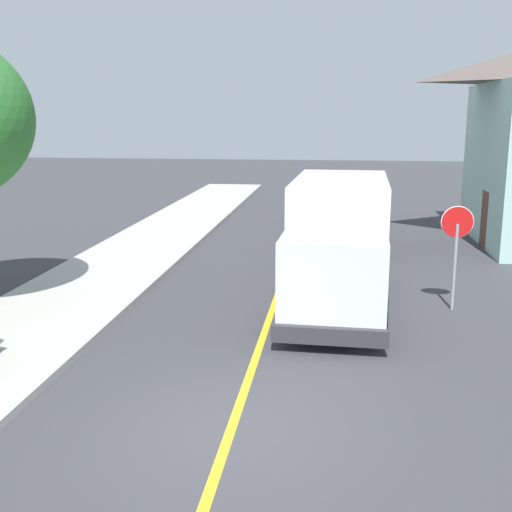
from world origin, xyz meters
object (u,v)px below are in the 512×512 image
object	(u,v)px
stop_sign	(456,238)
parked_car_near	(348,226)
parked_car_mid	(339,201)
box_truck	(339,237)

from	to	relation	value
stop_sign	parked_car_near	bearing A→B (deg)	108.95
parked_car_near	parked_car_mid	bearing A→B (deg)	92.83
box_truck	stop_sign	size ratio (longest dim) A/B	2.74
parked_car_near	stop_sign	size ratio (longest dim) A/B	1.69
parked_car_near	parked_car_mid	distance (m)	6.97
parked_car_near	stop_sign	bearing A→B (deg)	-71.05
parked_car_near	stop_sign	world-z (taller)	stop_sign
box_truck	parked_car_mid	distance (m)	14.18
parked_car_near	parked_car_mid	xyz separation A→B (m)	(-0.34, 6.97, 0.00)
box_truck	parked_car_near	distance (m)	7.25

